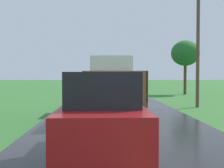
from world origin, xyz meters
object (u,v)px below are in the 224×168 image
at_px(utility_pole_roadside, 198,39).
at_px(following_car, 103,114).
at_px(banana_truck_near, 112,85).
at_px(roadside_tree_mid_right, 185,53).

relative_size(utility_pole_roadside, following_car, 1.82).
xyz_separation_m(banana_truck_near, roadside_tree_mid_right, (7.69, 13.75, 2.55)).
bearing_deg(utility_pole_roadside, banana_truck_near, -149.93).
distance_m(roadside_tree_mid_right, following_car, 22.64).
relative_size(roadside_tree_mid_right, following_car, 1.29).
height_order(utility_pole_roadside, roadside_tree_mid_right, utility_pole_roadside).
bearing_deg(following_car, banana_truck_near, 86.43).
distance_m(banana_truck_near, following_car, 7.19).
relative_size(utility_pole_roadside, roadside_tree_mid_right, 1.41).
distance_m(banana_truck_near, utility_pole_roadside, 6.55).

